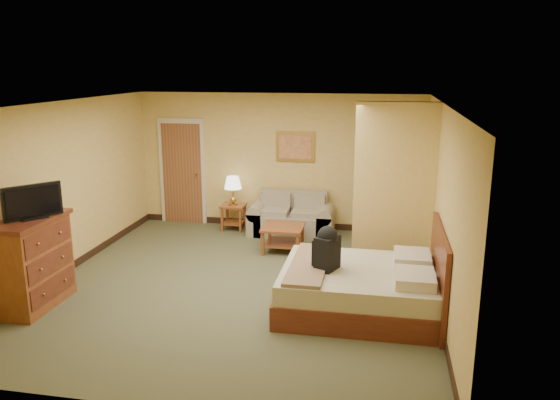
% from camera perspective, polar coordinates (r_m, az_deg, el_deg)
% --- Properties ---
extents(floor, '(6.00, 6.00, 0.00)m').
position_cam_1_polar(floor, '(8.06, -4.17, -8.81)').
color(floor, '#4D4F33').
rests_on(floor, ground).
extents(ceiling, '(6.00, 6.00, 0.00)m').
position_cam_1_polar(ceiling, '(7.45, -4.53, 9.95)').
color(ceiling, white).
rests_on(ceiling, back_wall).
extents(back_wall, '(5.50, 0.02, 2.60)m').
position_cam_1_polar(back_wall, '(10.52, -0.13, 4.03)').
color(back_wall, '#D7B45C').
rests_on(back_wall, floor).
extents(left_wall, '(0.02, 6.00, 2.60)m').
position_cam_1_polar(left_wall, '(8.76, -22.00, 0.98)').
color(left_wall, '#D7B45C').
rests_on(left_wall, floor).
extents(right_wall, '(0.02, 6.00, 2.60)m').
position_cam_1_polar(right_wall, '(7.45, 16.57, -0.74)').
color(right_wall, '#D7B45C').
rests_on(right_wall, floor).
extents(partition, '(1.20, 0.15, 2.60)m').
position_cam_1_polar(partition, '(8.30, 11.85, 1.03)').
color(partition, '#D7B45C').
rests_on(partition, floor).
extents(door, '(0.94, 0.16, 2.10)m').
position_cam_1_polar(door, '(11.06, -10.15, 2.89)').
color(door, beige).
rests_on(door, floor).
extents(baseboard, '(5.50, 0.02, 0.12)m').
position_cam_1_polar(baseboard, '(10.79, -0.14, -2.48)').
color(baseboard, black).
rests_on(baseboard, floor).
extents(loveseat, '(1.58, 0.73, 0.80)m').
position_cam_1_polar(loveseat, '(10.28, 1.20, -2.16)').
color(loveseat, gray).
rests_on(loveseat, floor).
extents(side_table, '(0.45, 0.45, 0.49)m').
position_cam_1_polar(side_table, '(10.58, -4.88, -1.37)').
color(side_table, brown).
rests_on(side_table, floor).
extents(table_lamp, '(0.34, 0.34, 0.55)m').
position_cam_1_polar(table_lamp, '(10.44, -4.95, 1.74)').
color(table_lamp, '#A8853D').
rests_on(table_lamp, side_table).
extents(coffee_table, '(0.69, 0.69, 0.44)m').
position_cam_1_polar(coffee_table, '(9.33, 0.33, -3.48)').
color(coffee_table, brown).
rests_on(coffee_table, floor).
extents(wall_picture, '(0.74, 0.04, 0.58)m').
position_cam_1_polar(wall_picture, '(10.39, 1.61, 5.58)').
color(wall_picture, '#B78E3F').
rests_on(wall_picture, back_wall).
extents(dresser, '(0.60, 1.13, 1.21)m').
position_cam_1_polar(dresser, '(7.85, -24.45, -5.95)').
color(dresser, brown).
rests_on(dresser, floor).
extents(tv, '(0.49, 0.61, 0.44)m').
position_cam_1_polar(tv, '(7.57, -24.44, -0.25)').
color(tv, black).
rests_on(tv, dresser).
extents(bed, '(2.08, 1.76, 1.14)m').
position_cam_1_polar(bed, '(7.23, 8.95, -9.03)').
color(bed, '#532013').
rests_on(bed, floor).
extents(backpack, '(0.33, 0.39, 0.58)m').
position_cam_1_polar(backpack, '(6.99, 4.98, -4.89)').
color(backpack, black).
rests_on(backpack, bed).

